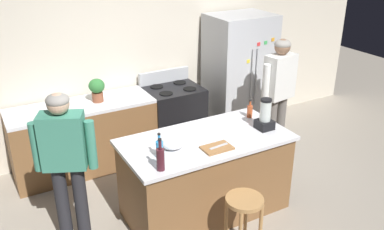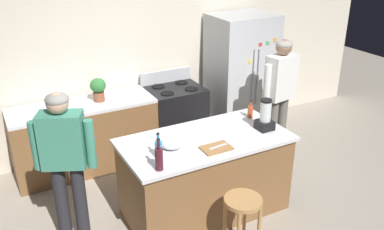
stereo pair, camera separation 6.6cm
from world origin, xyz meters
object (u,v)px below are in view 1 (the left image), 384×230
at_px(blender_appliance, 265,116).
at_px(bottle_wine, 160,159).
at_px(person_by_sink_right, 279,89).
at_px(cutting_board, 217,148).
at_px(mixing_bowl, 173,143).
at_px(chef_knife, 219,146).
at_px(bottle_soda, 159,149).
at_px(bar_stool, 244,210).
at_px(stove_range, 174,117).
at_px(kitchen_island, 205,175).
at_px(person_by_island_left, 65,156).
at_px(bottle_cooking_sauce, 250,111).
at_px(refrigerator, 239,76).
at_px(potted_plant, 97,89).

distance_m(blender_appliance, bottle_wine, 1.38).
bearing_deg(person_by_sink_right, cutting_board, -150.77).
height_order(mixing_bowl, chef_knife, mixing_bowl).
bearing_deg(bottle_wine, bottle_soda, 67.43).
relative_size(bar_stool, bottle_soda, 2.45).
distance_m(stove_range, mixing_bowl, 1.80).
height_order(kitchen_island, blender_appliance, blender_appliance).
bearing_deg(kitchen_island, bar_stool, -92.09).
relative_size(person_by_sink_right, cutting_board, 5.58).
height_order(person_by_island_left, cutting_board, person_by_island_left).
bearing_deg(bottle_cooking_sauce, chef_knife, -146.98).
xyz_separation_m(kitchen_island, bottle_soda, (-0.59, -0.13, 0.54)).
height_order(person_by_island_left, blender_appliance, person_by_island_left).
bearing_deg(kitchen_island, stove_range, 76.01).
bearing_deg(bottle_soda, bottle_cooking_sauce, 14.78).
distance_m(person_by_sink_right, blender_appliance, 1.01).
xyz_separation_m(refrigerator, person_by_island_left, (-2.86, -1.28, 0.06)).
bearing_deg(refrigerator, person_by_sink_right, -91.70).
xyz_separation_m(kitchen_island, person_by_sink_right, (1.43, 0.56, 0.56)).
relative_size(potted_plant, mixing_bowl, 1.37).
xyz_separation_m(person_by_island_left, bottle_soda, (0.81, -0.35, 0.03)).
bearing_deg(cutting_board, refrigerator, 49.73).
bearing_deg(cutting_board, kitchen_island, 85.16).
bearing_deg(bottle_wine, chef_knife, 7.47).
relative_size(kitchen_island, mixing_bowl, 8.13).
distance_m(blender_appliance, mixing_bowl, 1.08).
height_order(bar_stool, bottle_cooking_sauce, bottle_cooking_sauce).
bearing_deg(refrigerator, bar_stool, -123.42).
bearing_deg(bar_stool, bottle_soda, 131.83).
relative_size(bottle_soda, cutting_board, 0.85).
bearing_deg(cutting_board, blender_appliance, 11.28).
relative_size(refrigerator, chef_knife, 8.28).
relative_size(bottle_soda, mixing_bowl, 1.16).
relative_size(kitchen_island, bottle_soda, 6.98).
xyz_separation_m(person_by_island_left, bottle_wine, (0.72, -0.56, 0.06)).
bearing_deg(refrigerator, stove_range, 178.69).
bearing_deg(bottle_wine, blender_appliance, 9.55).
bearing_deg(mixing_bowl, bar_stool, -63.24).
bearing_deg(kitchen_island, potted_plant, 113.45).
relative_size(stove_range, bottle_wine, 3.44).
distance_m(cutting_board, chef_knife, 0.02).
bearing_deg(potted_plant, bar_stool, -74.38).
bearing_deg(bottle_cooking_sauce, kitchen_island, -163.06).
height_order(kitchen_island, person_by_island_left, person_by_island_left).
relative_size(refrigerator, bottle_soda, 7.12).
bearing_deg(potted_plant, chef_knife, -69.55).
distance_m(person_by_island_left, bottle_cooking_sauce, 2.12).
relative_size(bar_stool, bottle_cooking_sauce, 2.90).
bearing_deg(kitchen_island, refrigerator, 45.75).
distance_m(bottle_soda, bottle_cooking_sauce, 1.36).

